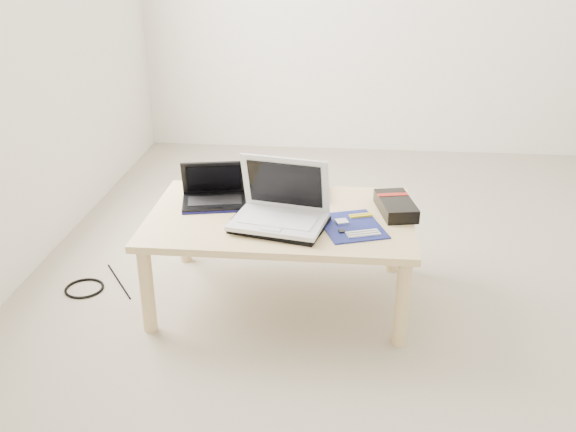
# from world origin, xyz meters

# --- Properties ---
(ground) EXTENTS (4.00, 4.00, 0.00)m
(ground) POSITION_xyz_m (0.00, 0.00, 0.00)
(ground) COLOR #AC9D8B
(ground) RESTS_ON ground
(coffee_table) EXTENTS (1.10, 0.70, 0.40)m
(coffee_table) POSITION_xyz_m (-0.80, -0.14, 0.35)
(coffee_table) COLOR #D8B282
(coffee_table) RESTS_ON ground
(book) EXTENTS (0.31, 0.26, 0.03)m
(book) POSITION_xyz_m (-0.77, 0.11, 0.41)
(book) COLOR black
(book) RESTS_ON coffee_table
(netbook) EXTENTS (0.31, 0.26, 0.19)m
(netbook) POSITION_xyz_m (-1.10, -0.04, 0.44)
(netbook) COLOR black
(netbook) RESTS_ON coffee_table
(tablet) EXTENTS (0.28, 0.24, 0.01)m
(tablet) POSITION_xyz_m (-0.85, -0.17, 0.41)
(tablet) COLOR black
(tablet) RESTS_ON coffee_table
(remote) EXTENTS (0.10, 0.23, 0.02)m
(remote) POSITION_xyz_m (-0.70, -0.09, 0.41)
(remote) COLOR silver
(remote) RESTS_ON coffee_table
(neoprene_sleeve) EXTENTS (0.41, 0.34, 0.02)m
(neoprene_sleeve) POSITION_xyz_m (-0.79, -0.26, 0.41)
(neoprene_sleeve) COLOR black
(neoprene_sleeve) RESTS_ON coffee_table
(white_laptop) EXTENTS (0.40, 0.32, 0.26)m
(white_laptop) POSITION_xyz_m (-0.79, -0.24, 0.47)
(white_laptop) COLOR silver
(white_laptop) RESTS_ON neoprene_sleeve
(motherboard) EXTENTS (0.31, 0.34, 0.01)m
(motherboard) POSITION_xyz_m (-0.50, -0.23, 0.40)
(motherboard) COLOR #0D1358
(motherboard) RESTS_ON coffee_table
(gpu_box) EXTENTS (0.18, 0.28, 0.06)m
(gpu_box) POSITION_xyz_m (-0.32, -0.07, 0.43)
(gpu_box) COLOR black
(gpu_box) RESTS_ON coffee_table
(cable_coil) EXTENTS (0.14, 0.14, 0.01)m
(cable_coil) POSITION_xyz_m (-0.90, -0.14, 0.41)
(cable_coil) COLOR black
(cable_coil) RESTS_ON coffee_table
(floor_cable_coil) EXTENTS (0.20, 0.20, 0.01)m
(floor_cable_coil) POSITION_xyz_m (-1.69, -0.16, 0.01)
(floor_cable_coil) COLOR black
(floor_cable_coil) RESTS_ON ground
(floor_cable_trail) EXTENTS (0.21, 0.30, 0.01)m
(floor_cable_trail) POSITION_xyz_m (-1.56, -0.08, 0.00)
(floor_cable_trail) COLOR black
(floor_cable_trail) RESTS_ON ground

